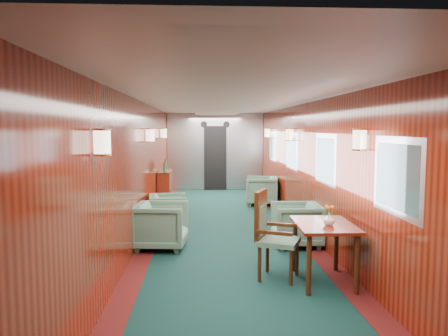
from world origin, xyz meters
The scene contains 12 objects.
room centered at (0.00, 0.00, 1.63)m, with size 12.00×12.10×2.40m.
bulkhead centered at (0.00, 5.91, 1.18)m, with size 2.98×0.17×2.39m.
windows_right centered at (1.49, 0.25, 1.45)m, with size 0.02×8.60×0.80m.
wall_sconces centered at (0.00, 0.57, 1.79)m, with size 2.97×7.97×0.25m.
dining_table centered at (1.07, -2.45, 0.63)m, with size 0.73×1.02×0.75m.
side_chair centered at (0.44, -2.25, 0.62)m, with size 0.65×0.67×1.14m.
credenza centered at (-1.34, 2.99, 0.46)m, with size 0.31×1.00×1.17m.
flower_vase centered at (1.10, -2.55, 0.83)m, with size 0.15×0.15×0.15m, color silver.
armchair_left_near centered at (-1.10, -0.78, 0.37)m, with size 0.79×0.82×0.74m, color #1E4738.
armchair_left_far centered at (-1.08, 0.65, 0.33)m, with size 0.71×0.73×0.66m, color #1E4738.
armchair_right_near centered at (1.10, -0.74, 0.35)m, with size 0.76×0.78×0.71m, color #1E4738.
armchair_right_far centered at (1.07, 3.13, 0.36)m, with size 0.77×0.79×0.72m, color #1E4738.
Camera 1 is at (-0.47, -7.72, 1.93)m, focal length 35.00 mm.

